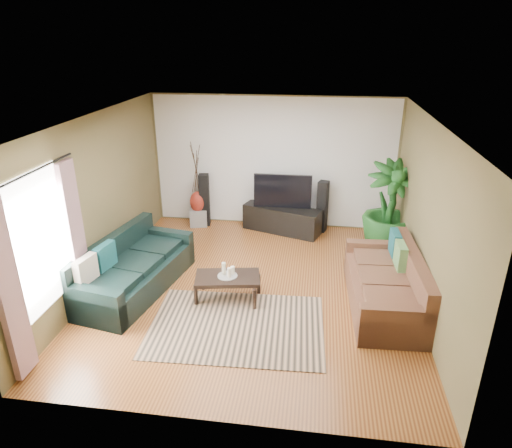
% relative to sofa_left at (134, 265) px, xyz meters
% --- Properties ---
extents(floor, '(5.50, 5.50, 0.00)m').
position_rel_sofa_left_xyz_m(floor, '(1.88, 0.26, -0.42)').
color(floor, '#9C5C28').
rests_on(floor, ground).
extents(ceiling, '(5.50, 5.50, 0.00)m').
position_rel_sofa_left_xyz_m(ceiling, '(1.88, 0.26, 2.28)').
color(ceiling, white).
rests_on(ceiling, ground).
extents(wall_back, '(5.00, 0.00, 5.00)m').
position_rel_sofa_left_xyz_m(wall_back, '(1.88, 3.01, 0.93)').
color(wall_back, brown).
rests_on(wall_back, ground).
extents(wall_front, '(5.00, 0.00, 5.00)m').
position_rel_sofa_left_xyz_m(wall_front, '(1.88, -2.49, 0.93)').
color(wall_front, brown).
rests_on(wall_front, ground).
extents(wall_left, '(0.00, 5.50, 5.50)m').
position_rel_sofa_left_xyz_m(wall_left, '(-0.62, 0.26, 0.92)').
color(wall_left, brown).
rests_on(wall_left, ground).
extents(wall_right, '(0.00, 5.50, 5.50)m').
position_rel_sofa_left_xyz_m(wall_right, '(4.38, 0.26, 0.92)').
color(wall_right, brown).
rests_on(wall_right, ground).
extents(backwall_panel, '(4.90, 0.00, 4.90)m').
position_rel_sofa_left_xyz_m(backwall_panel, '(1.88, 3.00, 0.93)').
color(backwall_panel, white).
rests_on(backwall_panel, ground).
extents(window_pane, '(0.00, 1.80, 1.80)m').
position_rel_sofa_left_xyz_m(window_pane, '(-0.60, -1.34, 0.97)').
color(window_pane, white).
rests_on(window_pane, ground).
extents(curtain_near, '(0.08, 0.35, 2.20)m').
position_rel_sofa_left_xyz_m(curtain_near, '(-0.55, -2.09, 0.72)').
color(curtain_near, gray).
rests_on(curtain_near, ground).
extents(curtain_far, '(0.08, 0.35, 2.20)m').
position_rel_sofa_left_xyz_m(curtain_far, '(-0.55, -0.59, 0.72)').
color(curtain_far, gray).
rests_on(curtain_far, ground).
extents(curtain_rod, '(0.03, 1.90, 0.03)m').
position_rel_sofa_left_xyz_m(curtain_rod, '(-0.55, -1.34, 1.87)').
color(curtain_rod, black).
rests_on(curtain_rod, ground).
extents(sofa_left, '(1.39, 2.42, 0.85)m').
position_rel_sofa_left_xyz_m(sofa_left, '(0.00, 0.00, 0.00)').
color(sofa_left, black).
rests_on(sofa_left, floor).
extents(sofa_right, '(1.06, 2.19, 0.85)m').
position_rel_sofa_left_xyz_m(sofa_right, '(3.87, 0.06, 0.00)').
color(sofa_right, brown).
rests_on(sofa_right, floor).
extents(area_rug, '(2.49, 1.82, 0.01)m').
position_rel_sofa_left_xyz_m(area_rug, '(1.78, -0.78, -0.42)').
color(area_rug, tan).
rests_on(area_rug, floor).
extents(coffee_table, '(1.05, 0.69, 0.40)m').
position_rel_sofa_left_xyz_m(coffee_table, '(1.52, -0.09, -0.23)').
color(coffee_table, black).
rests_on(coffee_table, floor).
extents(candle_tray, '(0.30, 0.30, 0.01)m').
position_rel_sofa_left_xyz_m(candle_tray, '(1.52, -0.09, -0.02)').
color(candle_tray, gray).
rests_on(candle_tray, coffee_table).
extents(candle_tall, '(0.06, 0.06, 0.20)m').
position_rel_sofa_left_xyz_m(candle_tall, '(1.46, -0.06, 0.08)').
color(candle_tall, beige).
rests_on(candle_tall, candle_tray).
extents(candle_mid, '(0.06, 0.06, 0.15)m').
position_rel_sofa_left_xyz_m(candle_mid, '(1.56, -0.13, 0.06)').
color(candle_mid, beige).
rests_on(candle_mid, candle_tray).
extents(candle_short, '(0.06, 0.06, 0.12)m').
position_rel_sofa_left_xyz_m(candle_short, '(1.59, -0.03, 0.05)').
color(candle_short, '#F0E4CB').
rests_on(candle_short, candle_tray).
extents(tv_stand, '(1.65, 0.96, 0.53)m').
position_rel_sofa_left_xyz_m(tv_stand, '(2.12, 2.63, -0.16)').
color(tv_stand, black).
rests_on(tv_stand, floor).
extents(television, '(1.16, 0.06, 0.69)m').
position_rel_sofa_left_xyz_m(television, '(2.12, 2.65, 0.45)').
color(television, black).
rests_on(television, tv_stand).
extents(speaker_left, '(0.23, 0.25, 1.11)m').
position_rel_sofa_left_xyz_m(speaker_left, '(0.47, 2.76, 0.13)').
color(speaker_left, black).
rests_on(speaker_left, floor).
extents(speaker_right, '(0.25, 0.26, 1.07)m').
position_rel_sofa_left_xyz_m(speaker_right, '(2.93, 2.76, 0.11)').
color(speaker_right, black).
rests_on(speaker_right, floor).
extents(potted_plant, '(1.11, 1.11, 1.72)m').
position_rel_sofa_left_xyz_m(potted_plant, '(4.13, 2.00, 0.43)').
color(potted_plant, '#184A1A').
rests_on(potted_plant, floor).
extents(plant_pot, '(0.32, 0.32, 0.25)m').
position_rel_sofa_left_xyz_m(plant_pot, '(4.13, 2.00, -0.30)').
color(plant_pot, black).
rests_on(plant_pot, floor).
extents(pedestal, '(0.43, 0.43, 0.36)m').
position_rel_sofa_left_xyz_m(pedestal, '(0.33, 2.72, -0.25)').
color(pedestal, gray).
rests_on(pedestal, floor).
extents(vase, '(0.33, 0.33, 0.46)m').
position_rel_sofa_left_xyz_m(vase, '(0.33, 2.72, 0.10)').
color(vase, maroon).
rests_on(vase, pedestal).
extents(side_table, '(0.60, 0.60, 0.50)m').
position_rel_sofa_left_xyz_m(side_table, '(0.04, 0.59, -0.17)').
color(side_table, brown).
rests_on(side_table, floor).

